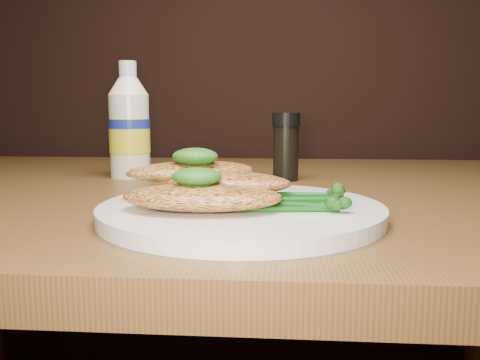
{
  "coord_description": "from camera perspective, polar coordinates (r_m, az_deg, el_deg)",
  "views": [
    {
      "loc": [
        0.12,
        0.32,
        0.87
      ],
      "look_at": [
        0.08,
        0.85,
        0.79
      ],
      "focal_mm": 38.91,
      "sensor_mm": 36.0,
      "label": 1
    }
  ],
  "objects": [
    {
      "name": "chicken_front",
      "position": [
        0.5,
        -4.13,
        -1.89
      ],
      "size": [
        0.16,
        0.09,
        0.02
      ],
      "primitive_type": "ellipsoid",
      "rotation": [
        0.0,
        0.0,
        0.01
      ],
      "color": "#CB8740",
      "rests_on": "plate"
    },
    {
      "name": "broccolini_bundle",
      "position": [
        0.52,
        5.6,
        -1.72
      ],
      "size": [
        0.14,
        0.11,
        0.02
      ],
      "primitive_type": null,
      "rotation": [
        0.0,
        0.0,
        -0.04
      ],
      "color": "#104A12",
      "rests_on": "plate"
    },
    {
      "name": "pesto_front",
      "position": [
        0.51,
        -4.77,
        0.34
      ],
      "size": [
        0.06,
        0.06,
        0.02
      ],
      "primitive_type": "ellipsoid",
      "rotation": [
        0.0,
        0.0,
        -0.31
      ],
      "color": "#0B3307",
      "rests_on": "chicken_front"
    },
    {
      "name": "chicken_back",
      "position": [
        0.58,
        -5.34,
        0.94
      ],
      "size": [
        0.16,
        0.12,
        0.02
      ],
      "primitive_type": "ellipsoid",
      "rotation": [
        0.0,
        0.0,
        0.42
      ],
      "color": "#CB8740",
      "rests_on": "plate"
    },
    {
      "name": "pepper_grinder",
      "position": [
        0.8,
        5.06,
        3.65
      ],
      "size": [
        0.05,
        0.05,
        0.1
      ],
      "primitive_type": null,
      "rotation": [
        0.0,
        0.0,
        0.11
      ],
      "color": "black",
      "rests_on": "dining_table"
    },
    {
      "name": "chicken_mid",
      "position": [
        0.55,
        -2.06,
        -0.21
      ],
      "size": [
        0.16,
        0.1,
        0.02
      ],
      "primitive_type": "ellipsoid",
      "rotation": [
        0.0,
        0.0,
        -0.18
      ],
      "color": "#CB8740",
      "rests_on": "plate"
    },
    {
      "name": "pesto_back",
      "position": [
        0.56,
        -4.94,
        2.58
      ],
      "size": [
        0.06,
        0.06,
        0.02
      ],
      "primitive_type": "ellipsoid",
      "rotation": [
        0.0,
        0.0,
        -0.21
      ],
      "color": "#0B3307",
      "rests_on": "chicken_back"
    },
    {
      "name": "plate",
      "position": [
        0.53,
        0.13,
        -3.49
      ],
      "size": [
        0.29,
        0.29,
        0.02
      ],
      "primitive_type": "cylinder",
      "color": "white",
      "rests_on": "dining_table"
    },
    {
      "name": "mayo_bottle",
      "position": [
        0.85,
        -12.06,
        6.46
      ],
      "size": [
        0.08,
        0.08,
        0.18
      ],
      "primitive_type": null,
      "rotation": [
        0.0,
        0.0,
        0.34
      ],
      "color": "white",
      "rests_on": "dining_table"
    }
  ]
}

